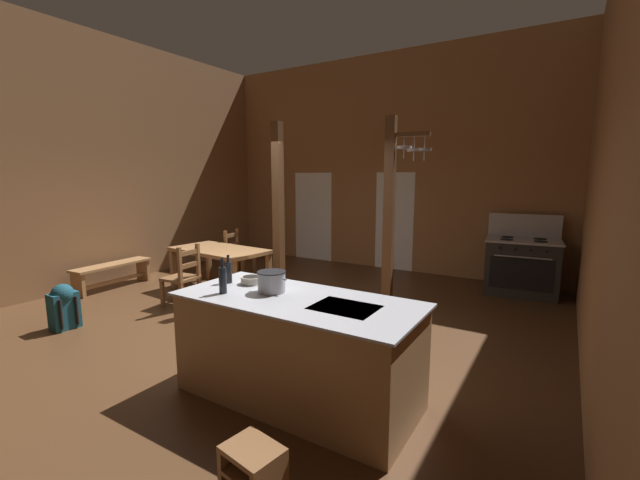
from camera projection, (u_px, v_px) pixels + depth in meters
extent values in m
cube|color=#4C301C|center=(253.00, 328.00, 5.38)|extent=(8.20, 9.00, 0.10)
cube|color=#93663F|center=(381.00, 164.00, 8.54)|extent=(8.20, 0.14, 4.46)
cube|color=#93663F|center=(84.00, 161.00, 6.98)|extent=(0.14, 9.00, 4.46)
cube|color=#93663F|center=(622.00, 141.00, 3.08)|extent=(0.14, 9.00, 4.46)
cube|color=white|center=(313.00, 216.00, 9.53)|extent=(1.00, 0.01, 2.05)
cube|color=white|center=(394.00, 221.00, 8.47)|extent=(0.84, 0.01, 2.05)
cube|color=#9E7044|center=(297.00, 350.00, 3.53)|extent=(2.10, 0.91, 0.91)
cube|color=#A8AAB2|center=(296.00, 299.00, 3.46)|extent=(2.16, 0.97, 0.02)
cube|color=black|center=(345.00, 307.00, 3.21)|extent=(0.52, 0.40, 0.00)
cube|color=black|center=(322.00, 373.00, 3.96)|extent=(2.00, 0.05, 0.10)
cube|color=#252525|center=(521.00, 268.00, 6.74)|extent=(1.16, 0.86, 0.90)
cube|color=black|center=(521.00, 274.00, 6.41)|extent=(0.93, 0.09, 0.52)
cylinder|color=#A8AAB2|center=(522.00, 257.00, 6.34)|extent=(0.82, 0.10, 0.02)
cube|color=#A8AAB2|center=(523.00, 240.00, 6.67)|extent=(1.21, 0.90, 0.03)
cube|color=#A8AAB2|center=(524.00, 226.00, 6.96)|extent=(1.14, 0.14, 0.40)
cylinder|color=black|center=(541.00, 241.00, 6.42)|extent=(0.22, 0.22, 0.01)
cylinder|color=black|center=(507.00, 239.00, 6.64)|extent=(0.22, 0.22, 0.01)
cylinder|color=black|center=(540.00, 239.00, 6.69)|extent=(0.22, 0.22, 0.01)
cylinder|color=black|center=(507.00, 237.00, 6.91)|extent=(0.22, 0.22, 0.01)
cylinder|color=black|center=(547.00, 252.00, 6.19)|extent=(0.05, 0.03, 0.04)
cylinder|color=black|center=(531.00, 250.00, 6.28)|extent=(0.05, 0.03, 0.04)
cylinder|color=black|center=(515.00, 249.00, 6.38)|extent=(0.05, 0.03, 0.04)
cylinder|color=black|center=(500.00, 248.00, 6.48)|extent=(0.05, 0.03, 0.04)
cube|color=brown|center=(389.00, 215.00, 5.84)|extent=(0.15, 0.15, 2.81)
cube|color=brown|center=(408.00, 134.00, 5.56)|extent=(0.62, 0.14, 0.06)
cylinder|color=#A8AAB2|center=(404.00, 140.00, 5.59)|extent=(0.01, 0.01, 0.16)
cylinder|color=#A8AAB2|center=(404.00, 148.00, 5.61)|extent=(0.24, 0.24, 0.04)
cylinder|color=#A8AAB2|center=(404.00, 153.00, 5.62)|extent=(0.02, 0.02, 0.14)
cylinder|color=#A8AAB2|center=(414.00, 141.00, 5.53)|extent=(0.01, 0.01, 0.19)
cylinder|color=#A8AAB2|center=(414.00, 150.00, 5.55)|extent=(0.22, 0.22, 0.04)
cylinder|color=#A8AAB2|center=(414.00, 156.00, 5.56)|extent=(0.02, 0.02, 0.14)
cylinder|color=#A8AAB2|center=(425.00, 141.00, 5.47)|extent=(0.01, 0.01, 0.19)
cylinder|color=#A8AAB2|center=(424.00, 150.00, 5.49)|extent=(0.21, 0.21, 0.04)
cylinder|color=#A8AAB2|center=(424.00, 156.00, 5.50)|extent=(0.02, 0.02, 0.14)
cube|color=brown|center=(278.00, 212.00, 6.44)|extent=(0.14, 0.14, 2.81)
cube|color=brown|center=(252.00, 450.00, 2.49)|extent=(0.40, 0.33, 0.04)
cube|color=brown|center=(237.00, 460.00, 2.62)|extent=(0.08, 0.28, 0.26)
cube|color=brown|center=(253.00, 471.00, 2.51)|extent=(0.36, 0.33, 0.03)
cube|color=#9E7044|center=(219.00, 250.00, 6.89)|extent=(1.77, 1.03, 0.06)
cube|color=#9E7044|center=(209.00, 262.00, 7.72)|extent=(0.09, 0.09, 0.68)
cube|color=#9E7044|center=(269.00, 273.00, 6.80)|extent=(0.09, 0.09, 0.68)
cube|color=#9E7044|center=(173.00, 269.00, 7.10)|extent=(0.09, 0.09, 0.68)
cube|color=#9E7044|center=(234.00, 283.00, 6.18)|extent=(0.09, 0.09, 0.68)
cube|color=brown|center=(180.00, 278.00, 6.13)|extent=(0.48, 0.48, 0.04)
cube|color=brown|center=(163.00, 294.00, 6.08)|extent=(0.06, 0.06, 0.41)
cube|color=brown|center=(181.00, 288.00, 6.42)|extent=(0.06, 0.06, 0.41)
cube|color=brown|center=(181.00, 279.00, 5.87)|extent=(0.06, 0.06, 0.95)
cube|color=brown|center=(199.00, 274.00, 6.21)|extent=(0.06, 0.06, 0.95)
cube|color=brown|center=(189.00, 253.00, 5.99)|extent=(0.08, 0.38, 0.07)
cube|color=brown|center=(189.00, 265.00, 6.02)|extent=(0.08, 0.38, 0.07)
cube|color=brown|center=(240.00, 257.00, 7.75)|extent=(0.49, 0.49, 0.04)
cube|color=brown|center=(254.00, 267.00, 7.88)|extent=(0.06, 0.06, 0.41)
cube|color=brown|center=(243.00, 271.00, 7.54)|extent=(0.06, 0.06, 0.41)
cube|color=brown|center=(238.00, 252.00, 7.99)|extent=(0.06, 0.06, 0.95)
cube|color=brown|center=(226.00, 255.00, 7.65)|extent=(0.06, 0.06, 0.95)
cube|color=brown|center=(231.00, 235.00, 7.76)|extent=(0.09, 0.38, 0.07)
cube|color=brown|center=(232.00, 245.00, 7.79)|extent=(0.09, 0.38, 0.07)
cube|color=#9E7044|center=(112.00, 265.00, 7.09)|extent=(0.46, 1.40, 0.04)
cube|color=#9E7044|center=(78.00, 285.00, 6.58)|extent=(0.31, 0.08, 0.40)
cube|color=#9E7044|center=(143.00, 270.00, 7.68)|extent=(0.31, 0.08, 0.40)
cube|color=#9E7044|center=(113.00, 281.00, 7.14)|extent=(0.14, 1.18, 0.06)
cube|color=#194756|center=(64.00, 311.00, 5.21)|extent=(0.23, 0.32, 0.48)
cube|color=#194756|center=(60.00, 314.00, 5.29)|extent=(0.06, 0.23, 0.17)
cylinder|color=black|center=(61.00, 315.00, 5.06)|extent=(0.04, 0.04, 0.38)
cylinder|color=black|center=(77.00, 310.00, 5.22)|extent=(0.04, 0.04, 0.38)
sphere|color=#194756|center=(62.00, 294.00, 5.18)|extent=(0.28, 0.28, 0.27)
cylinder|color=#A8AAB2|center=(272.00, 282.00, 3.62)|extent=(0.25, 0.25, 0.18)
cylinder|color=black|center=(271.00, 272.00, 3.61)|extent=(0.26, 0.26, 0.01)
cylinder|color=#A8AAB2|center=(260.00, 275.00, 3.69)|extent=(0.05, 0.02, 0.02)
cylinder|color=#A8AAB2|center=(284.00, 279.00, 3.54)|extent=(0.05, 0.02, 0.02)
cylinder|color=#B2A893|center=(251.00, 280.00, 3.91)|extent=(0.20, 0.20, 0.07)
cylinder|color=black|center=(251.00, 277.00, 3.91)|extent=(0.17, 0.17, 0.00)
cylinder|color=#1E2328|center=(223.00, 280.00, 3.58)|extent=(0.07, 0.07, 0.24)
cylinder|color=#1E2328|center=(222.00, 263.00, 3.56)|extent=(0.03, 0.03, 0.08)
cylinder|color=#1E2328|center=(229.00, 273.00, 3.94)|extent=(0.07, 0.07, 0.21)
cylinder|color=#1E2328|center=(228.00, 259.00, 3.92)|extent=(0.03, 0.03, 0.07)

